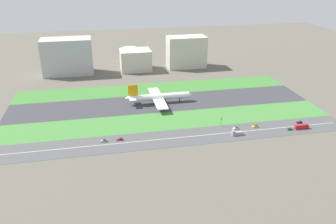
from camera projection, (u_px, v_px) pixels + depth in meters
name	position (u px, v px, depth m)	size (l,w,h in m)	color
ground_plane	(161.00, 103.00, 332.33)	(800.00, 800.00, 0.00)	#5B564C
runway	(161.00, 103.00, 332.31)	(280.00, 46.00, 0.10)	#38383D
grass_median_north	(154.00, 89.00, 369.15)	(280.00, 36.00, 0.10)	#3D7A33
grass_median_south	(169.00, 120.00, 295.47)	(280.00, 36.00, 0.10)	#427F38
highway	(178.00, 138.00, 266.71)	(280.00, 28.00, 0.10)	#4C4C4F
highway_centerline	(178.00, 138.00, 266.69)	(266.00, 0.50, 0.01)	silver
airliner	(158.00, 97.00, 329.39)	(65.00, 56.00, 19.70)	white
car_2	(236.00, 128.00, 279.89)	(4.40, 1.80, 2.00)	silver
car_0	(104.00, 141.00, 260.52)	(4.40, 1.80, 2.00)	#99999E
car_3	(290.00, 129.00, 278.61)	(4.40, 1.80, 2.00)	#19662D
truck_0	(237.00, 133.00, 270.01)	(8.40, 2.50, 4.00)	#99999E
car_5	(300.00, 122.00, 290.31)	(4.40, 1.80, 2.00)	black
bus_0	(302.00, 127.00, 280.17)	(11.60, 2.50, 3.50)	#B2191E
car_4	(120.00, 139.00, 262.75)	(4.40, 1.80, 2.00)	#B2191E
car_1	(255.00, 126.00, 282.99)	(4.40, 1.80, 2.00)	yellow
traffic_light	(221.00, 121.00, 283.94)	(0.36, 0.50, 7.20)	#4C4C51
terminal_building	(67.00, 56.00, 409.73)	(57.33, 28.42, 42.05)	#B2B2B7
hangar_building	(136.00, 60.00, 427.96)	(36.57, 30.03, 24.99)	beige
office_tower	(186.00, 52.00, 437.11)	(47.44, 24.48, 38.70)	beige
fuel_tank_west	(130.00, 54.00, 469.37)	(21.91, 21.91, 17.42)	silver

